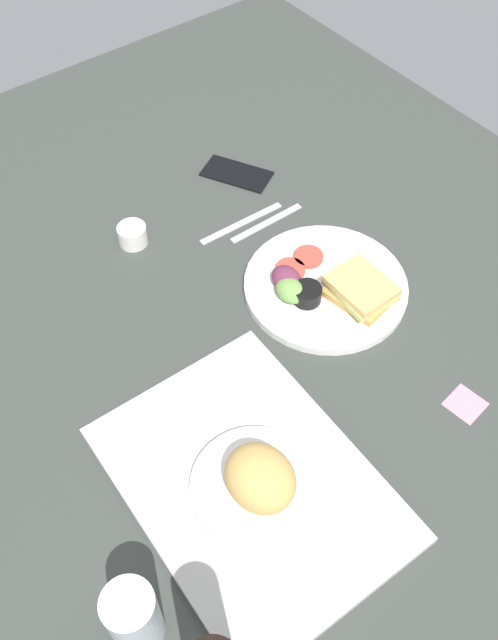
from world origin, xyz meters
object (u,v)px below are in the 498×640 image
Objects in this scene: plate_with_salad at (327,286)px; drinking_glass at (134,617)px; knife at (242,223)px; cell_phone at (237,173)px; serving_tray at (249,483)px; fork at (267,223)px; bread_plate_near at (258,481)px; espresso_cup at (133,235)px; sticky_note at (465,404)px.

drinking_glass is at bearing 116.61° from plate_with_salad.
knife is 1.32× the size of cell_phone.
serving_tray reaches higher than fork.
drinking_glass reaches higher than bread_plate_near.
cell_phone is at bearing -104.14° from fork.
drinking_glass is 71.55cm from espresso_cup.
drinking_glass reaches higher than knife.
knife is 55.45cm from sticky_note.
fork is 3.04× the size of sticky_note.
plate_with_salad is 23.74cm from knife.
serving_tray is at bearing 74.61° from sticky_note.
sticky_note is at bearing -105.39° from serving_tray.
cell_phone is (3.87, -27.89, -1.60)cm from espresso_cup.
bread_plate_near reaches higher than fork.
fork is at bearing 136.40° from cell_phone.
plate_with_salad is 36.77cm from cell_phone.
serving_tray is at bearing 49.84° from fork.
bread_plate_near reaches higher than serving_tray.
knife is at bearing -113.61° from espresso_cup.
serving_tray is at bearing 166.70° from espresso_cup.
serving_tray is 3.13× the size of cell_phone.
espresso_cup is 28.20cm from cell_phone.
serving_tray is 3.59× the size of drinking_glass.
cell_phone is 67.95cm from sticky_note.
espresso_cup is at bearing -25.42° from fork.
knife is (45.26, -32.53, -0.55)cm from serving_tray.
espresso_cup is (61.33, -36.59, -4.28)cm from drinking_glass.
plate_with_salad is 38.73cm from espresso_cup.
serving_tray is 37.85cm from sticky_note.
espresso_cup reaches higher than fork.
bread_plate_near reaches higher than knife.
fork is at bearing 145.46° from knife.
bread_plate_near is (-2.06, -0.03, 4.22)cm from serving_tray.
fork is 1.18× the size of cell_phone.
plate_with_salad is 20.84cm from fork.
drinking_glass is at bearing 40.13° from fork.
bread_plate_near is at bearing -179.19° from serving_tray.
cell_phone reaches higher than sticky_note.
bread_plate_near is at bearing 117.06° from cell_phone.
espresso_cup is 0.39× the size of cell_phone.
cell_phone is (59.84, -40.60, -4.62)cm from bread_plate_near.
cell_phone is at bearing -10.21° from plate_with_salad.
fork is at bearing -0.05° from sticky_note.
cell_phone is (65.21, -64.48, -5.88)cm from drinking_glass.
drinking_glass is at bearing 107.29° from serving_tray.
serving_tray is 4.70cm from bread_plate_near.
cell_phone is at bearing -120.59° from knife.
sticky_note is at bearing 90.63° from fork.
bread_plate_near is 41.64cm from plate_with_salad.
serving_tray reaches higher than sticky_note.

